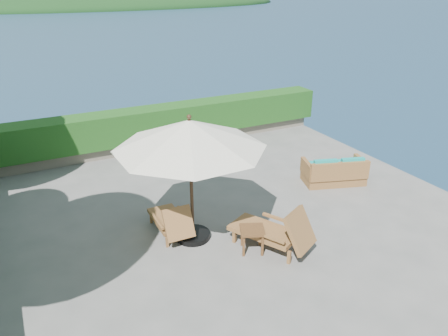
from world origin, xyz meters
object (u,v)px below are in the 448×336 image
patio_umbrella (190,136)px  lounge_right (275,231)px  side_table (252,233)px  wicker_loveseat (334,173)px  lounge_left (171,220)px

patio_umbrella → lounge_right: (1.36, -1.14, -1.93)m
lounge_right → side_table: 0.49m
patio_umbrella → wicker_loveseat: size_ratio=2.19×
lounge_left → wicker_loveseat: 4.92m
patio_umbrella → lounge_right: 2.62m
lounge_right → wicker_loveseat: lounge_right is taller
patio_umbrella → lounge_left: (-0.36, 0.33, -1.99)m
side_table → wicker_loveseat: bearing=26.1°
lounge_right → wicker_loveseat: bearing=3.6°
side_table → wicker_loveseat: (3.64, 1.78, -0.11)m
patio_umbrella → lounge_right: size_ratio=2.12×
patio_umbrella → lounge_left: size_ratio=2.69×
lounge_left → wicker_loveseat: bearing=6.1°
wicker_loveseat → lounge_left: bearing=-156.5°
patio_umbrella → side_table: size_ratio=6.24×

